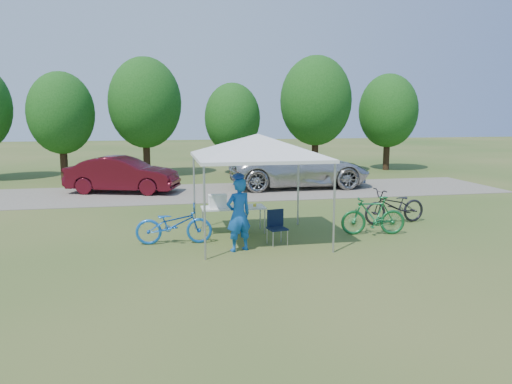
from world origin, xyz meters
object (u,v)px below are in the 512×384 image
bike_green (373,216)px  cyclist (239,215)px  folding_chair (276,224)px  bike_blue (174,224)px  folding_table (233,208)px  cooler (218,201)px  minivan (299,168)px  sedan (123,175)px  bike_dark (395,206)px

bike_green → cyclist: bearing=-68.4°
bike_green → folding_chair: bearing=-72.9°
folding_chair → bike_blue: 2.55m
folding_table → bike_blue: bike_blue is taller
cooler → minivan: (4.56, 7.77, -0.01)m
folding_chair → bike_green: bike_green is taller
bike_blue → minivan: size_ratio=0.31×
folding_table → cyclist: cyclist is taller
minivan → sedan: minivan is taller
folding_chair → minivan: 9.76m
bike_blue → minivan: 10.43m
bike_green → sedan: sedan is taller
bike_dark → sedan: bearing=-140.0°
folding_table → cooler: bearing=-180.0°
cyclist → sedan: size_ratio=0.39×
sedan → cyclist: bearing=-144.0°
folding_chair → cyclist: (-1.03, -0.46, 0.37)m
bike_blue → minivan: (5.77, 8.68, 0.38)m
bike_green → bike_dark: bearing=142.6°
folding_chair → bike_green: (2.77, 0.42, 0.02)m
bike_dark → cyclist: bearing=-75.6°
cyclist → bike_green: bearing=173.1°
folding_table → cyclist: bearing=-94.9°
bike_blue → sedan: (-1.76, 8.58, 0.26)m
cyclist → folding_table: bearing=-114.7°
cooler → bike_green: 4.20m
bike_green → folding_table: bearing=-96.8°
folding_table → bike_blue: size_ratio=0.91×
folding_table → bike_dark: bike_dark is taller
bike_blue → sedan: sedan is taller
minivan → cyclist: bearing=156.5°
sedan → bike_green: bearing=-123.7°
folding_chair → minivan: bearing=60.5°
folding_table → cooler: cooler is taller
folding_chair → cooler: bearing=122.5°
folding_chair → cooler: cooler is taller
bike_green → bike_blue: bearing=-82.4°
cyclist → bike_green: (3.80, 0.87, -0.35)m
cooler → bike_blue: bearing=-143.1°
bike_green → minivan: minivan is taller
cooler → bike_green: size_ratio=0.28×
sedan → folding_chair: bearing=-137.6°
folding_table → bike_dark: bearing=2.1°
folding_chair → cooler: (-1.29, 1.42, 0.38)m
bike_green → sedan: (-7.03, 8.67, 0.24)m
cooler → bike_dark: cooler is taller
bike_blue → sedan: 8.76m
folding_chair → minivan: (3.26, 9.19, 0.37)m
bike_blue → bike_green: size_ratio=1.09×
bike_dark → folding_table: bearing=-95.7°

